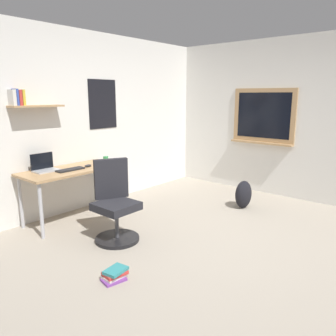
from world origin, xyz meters
TOP-DOWN VIEW (x-y plane):
  - ground_plane at (0.00, 0.00)m, footprint 5.20×5.20m
  - wall_back at (-0.00, 2.45)m, footprint 5.00×0.30m
  - wall_right at (2.45, 0.03)m, footprint 0.22×5.00m
  - desk at (-0.55, 2.06)m, footprint 1.33×0.62m
  - office_chair at (-0.59, 1.15)m, footprint 0.54×0.56m
  - laptop at (-0.85, 2.21)m, footprint 0.31×0.21m
  - keyboard at (-0.62, 1.98)m, footprint 0.37×0.13m
  - computer_mouse at (-0.34, 1.98)m, footprint 0.10×0.06m
  - coffee_mug at (0.02, 2.03)m, footprint 0.08×0.08m
  - backpack at (1.41, 0.52)m, footprint 0.32×0.22m
  - book_stack_on_floor at (-1.20, 0.45)m, footprint 0.26×0.20m

SIDE VIEW (x-z plane):
  - ground_plane at x=0.00m, z-range 0.00..0.00m
  - book_stack_on_floor at x=-1.20m, z-range 0.00..0.11m
  - backpack at x=1.41m, z-range 0.00..0.42m
  - office_chair at x=-0.59m, z-range -0.07..0.88m
  - desk at x=-0.55m, z-range 0.28..1.01m
  - keyboard at x=-0.62m, z-range 0.72..0.74m
  - computer_mouse at x=-0.34m, z-range 0.72..0.76m
  - coffee_mug at x=0.02m, z-range 0.72..0.81m
  - laptop at x=-0.85m, z-range 0.66..0.89m
  - wall_right at x=2.45m, z-range 0.00..2.60m
  - wall_back at x=0.00m, z-range 0.00..2.60m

